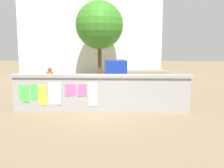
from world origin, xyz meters
TOP-DOWN VIEW (x-y plane):
  - ground at (0.00, 8.00)m, footprint 60.00×60.00m
  - poster_wall at (-0.01, -0.00)m, footprint 7.31×0.42m
  - auto_rickshaw_truck at (1.44, 4.85)m, footprint 3.75×1.92m
  - motorcycle at (2.77, 1.39)m, footprint 1.88×0.67m
  - bicycle_near at (-3.05, 3.96)m, footprint 1.65×0.61m
  - person_walking at (-2.78, 2.49)m, footprint 0.44×0.44m
  - tree_roadside at (-1.00, 10.56)m, footprint 3.82×3.82m
  - building_background at (-2.18, 16.25)m, footprint 13.41×6.77m

SIDE VIEW (x-z plane):
  - ground at x=0.00m, z-range 0.00..0.00m
  - bicycle_near at x=-3.05m, z-range -0.11..0.84m
  - motorcycle at x=2.77m, z-range 0.03..0.90m
  - poster_wall at x=-0.01m, z-range 0.02..1.53m
  - auto_rickshaw_truck at x=1.44m, z-range -0.02..1.83m
  - person_walking at x=-2.78m, z-range 0.18..1.80m
  - building_background at x=-2.18m, z-range 0.02..8.53m
  - tree_roadside at x=-1.00m, z-range 1.21..7.47m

